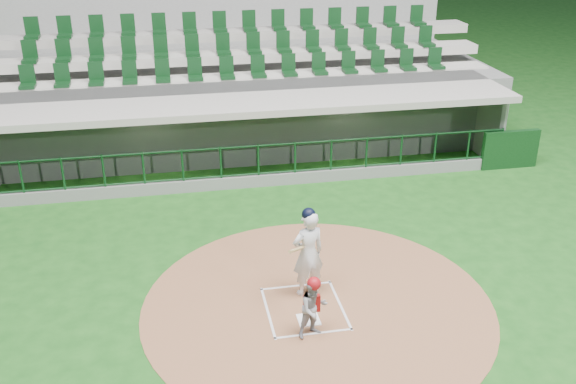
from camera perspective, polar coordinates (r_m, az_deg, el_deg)
ground at (r=13.50m, az=1.19°, el=-9.64°), size 120.00×120.00×0.00m
dirt_circle at (r=13.40m, az=2.64°, el=-9.95°), size 7.20×7.20×0.01m
home_plate at (r=12.93m, az=1.84°, el=-11.27°), size 0.43×0.43×0.02m
batter_box_chalk at (r=13.25m, az=1.46°, el=-10.30°), size 1.55×1.80×0.01m
dugout_structure at (r=20.04m, az=-2.88°, el=5.21°), size 16.40×3.70×3.00m
seating_deck at (r=22.79m, az=-4.54°, el=8.81°), size 17.00×6.72×5.15m
batter at (r=13.21m, az=1.79°, el=-5.37°), size 0.93×0.95×2.00m
catcher at (r=12.20m, az=2.28°, el=-10.18°), size 0.69×0.61×1.28m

